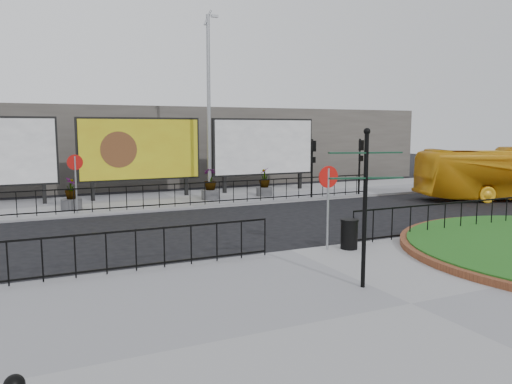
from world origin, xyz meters
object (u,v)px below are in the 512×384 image
bus (512,174)px  planter_c (264,184)px  planter_b (210,187)px  planter_a (71,198)px  fingerpost_sign (365,192)px  billboard_mid (140,150)px  litter_bin (349,234)px  lamp_post (209,105)px

bus → planter_c: size_ratio=6.52×
planter_b → planter_a: bearing=-176.5°
planter_a → planter_c: size_ratio=0.94×
fingerpost_sign → planter_b: (1.76, 14.70, -1.52)m
planter_a → planter_b: bearing=3.5°
planter_c → billboard_mid: bearing=161.9°
fingerpost_sign → planter_a: fingerpost_sign is taller
planter_b → billboard_mid: bearing=147.0°
billboard_mid → planter_c: 6.65m
billboard_mid → fingerpost_sign: billboard_mid is taller
litter_bin → billboard_mid: bearing=103.0°
billboard_mid → litter_bin: size_ratio=6.97×
lamp_post → litter_bin: size_ratio=10.38×
fingerpost_sign → planter_a: 15.20m
litter_bin → planter_b: size_ratio=0.57×
lamp_post → planter_c: 5.11m
fingerpost_sign → litter_bin: 4.00m
fingerpost_sign → planter_c: bearing=92.5°
litter_bin → planter_a: (-6.75, 11.20, 0.07)m
bus → planter_b: 15.53m
litter_bin → bus: (14.19, 5.58, 0.78)m
lamp_post → bus: lamp_post is taller
bus → planter_c: bus is taller
lamp_post → planter_b: 4.08m
litter_bin → planter_a: bearing=121.1°
fingerpost_sign → litter_bin: fingerpost_sign is taller
lamp_post → bus: bearing=-22.8°
bus → planter_b: size_ratio=6.27×
litter_bin → planter_a: size_ratio=0.63×
fingerpost_sign → bus: size_ratio=0.37×
billboard_mid → fingerpost_sign: bearing=-85.6°
litter_bin → planter_b: 11.60m
billboard_mid → bus: (17.33, -7.99, -1.25)m
planter_b → planter_c: (3.03, -0.01, -0.02)m
fingerpost_sign → bus: fingerpost_sign is taller
lamp_post → litter_bin: bearing=-89.4°
lamp_post → planter_a: 7.84m
bus → planter_c: (-11.27, 6.01, -0.63)m
fingerpost_sign → litter_bin: (1.86, 3.10, -1.70)m
billboard_mid → planter_a: billboard_mid is taller
billboard_mid → planter_b: bearing=-33.0°
billboard_mid → litter_bin: (3.14, -13.57, -2.03)m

